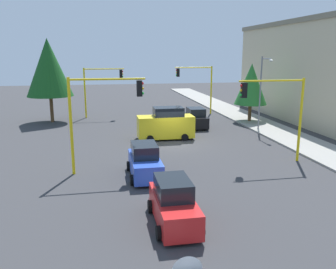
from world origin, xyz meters
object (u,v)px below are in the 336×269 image
delivery_van_yellow (166,124)px  car_blue (145,162)px  street_lamp_curbside (262,85)px  traffic_signal_near_right (100,106)px  car_black (195,118)px  car_red (174,204)px  traffic_signal_far_right (101,82)px  tree_opposite_side (49,68)px  traffic_signal_far_left (197,81)px  traffic_signal_near_left (277,104)px  tree_roadside_mid (251,84)px

delivery_van_yellow → car_blue: size_ratio=1.15×
street_lamp_curbside → traffic_signal_near_right: bearing=-57.2°
traffic_signal_near_right → street_lamp_curbside: street_lamp_curbside is taller
car_black → car_red: size_ratio=1.01×
traffic_signal_far_right → tree_opposite_side: bearing=-69.3°
car_red → traffic_signal_far_right: bearing=-173.9°
car_blue → traffic_signal_near_right: bearing=-115.9°
traffic_signal_far_left → traffic_signal_near_right: traffic_signal_near_right is taller
delivery_van_yellow → car_black: size_ratio=1.16×
traffic_signal_near_left → tree_opposite_side: size_ratio=0.64×
traffic_signal_far_left → car_blue: size_ratio=1.39×
traffic_signal_near_right → car_red: (7.48, 2.99, -3.27)m
traffic_signal_near_left → street_lamp_curbside: 10.23m
delivery_van_yellow → street_lamp_curbside: bearing=99.6°
street_lamp_curbside → car_black: size_ratio=1.70×
car_black → car_red: 20.89m
car_red → street_lamp_curbside: bearing=145.0°
traffic_signal_near_right → tree_opposite_side: (-18.00, -5.27, 1.65)m
traffic_signal_near_right → tree_roadside_mid: (-14.00, 15.73, -0.08)m
car_blue → car_red: same height
traffic_signal_far_right → traffic_signal_far_left: 11.42m
tree_opposite_side → car_blue: bearing=22.0°
traffic_signal_far_left → traffic_signal_near_left: bearing=-0.0°
tree_roadside_mid → traffic_signal_near_left: bearing=-17.1°
tree_roadside_mid → traffic_signal_near_right: bearing=-48.3°
traffic_signal_far_left → car_black: 8.49m
traffic_signal_far_right → car_red: bearing=6.1°
tree_roadside_mid → car_blue: 20.42m
street_lamp_curbside → tree_opposite_side: 21.92m
traffic_signal_near_left → car_black: bearing=-170.1°
car_blue → street_lamp_curbside: bearing=131.0°
traffic_signal_far_left → tree_roadside_mid: (6.00, 4.29, -0.00)m
car_blue → traffic_signal_near_left: bearing=97.7°
tree_roadside_mid → car_red: 25.18m
street_lamp_curbside → car_black: 7.22m
car_blue → tree_roadside_mid: bearing=139.0°
street_lamp_curbside → car_blue: size_ratio=1.68×
traffic_signal_far_left → tree_roadside_mid: size_ratio=0.93×
traffic_signal_near_left → car_black: traffic_signal_near_left is taller
tree_opposite_side → delivery_van_yellow: (10.00, 10.72, -4.54)m
traffic_signal_far_right → tree_roadside_mid: (6.00, 15.70, 0.06)m
traffic_signal_far_left → tree_opposite_side: (2.00, -16.71, 1.73)m
delivery_van_yellow → car_red: delivery_van_yellow is taller
traffic_signal_far_right → traffic_signal_far_left: bearing=90.0°
tree_roadside_mid → delivery_van_yellow: tree_roadside_mid is taller
tree_opposite_side → delivery_van_yellow: tree_opposite_side is taller
traffic_signal_far_right → car_blue: bearing=6.6°
traffic_signal_far_right → tree_opposite_side: tree_opposite_side is taller
street_lamp_curbside → tree_opposite_side: size_ratio=0.79×
traffic_signal_far_left → car_blue: bearing=-22.9°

